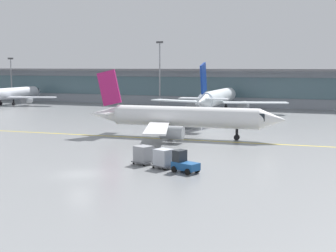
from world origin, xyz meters
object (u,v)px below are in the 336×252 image
object	(u,v)px
apron_light_mast_0	(11,77)
taxiing_regional_jet	(183,117)
gate_airplane_0	(10,94)
cargo_dolly_trailing	(143,154)
cargo_dolly_lead	(164,158)
gate_airplane_1	(218,98)
baggage_tug	(184,163)
apron_light_mast_1	(160,71)

from	to	relation	value
apron_light_mast_0	taxiing_regional_jet	bearing A→B (deg)	-35.20
gate_airplane_0	cargo_dolly_trailing	xyz separation A→B (m)	(65.55, -58.60, -1.91)
cargo_dolly_lead	apron_light_mast_0	world-z (taller)	apron_light_mast_0
gate_airplane_1	cargo_dolly_lead	world-z (taller)	gate_airplane_1
baggage_tug	apron_light_mast_1	bearing A→B (deg)	135.03
baggage_tug	gate_airplane_0	bearing A→B (deg)	160.28
cargo_dolly_lead	apron_light_mast_0	distance (m)	105.19
gate_airplane_0	cargo_dolly_lead	xyz separation A→B (m)	(68.24, -59.62, -1.91)
baggage_tug	apron_light_mast_0	size ratio (longest dim) A/B	0.23
cargo_dolly_trailing	apron_light_mast_1	size ratio (longest dim) A/B	0.15
gate_airplane_1	apron_light_mast_0	world-z (taller)	apron_light_mast_0
baggage_tug	cargo_dolly_trailing	bearing A→B (deg)	180.00
baggage_tug	cargo_dolly_lead	distance (m)	2.66
apron_light_mast_1	gate_airplane_1	bearing A→B (deg)	-29.71
gate_airplane_0	baggage_tug	bearing A→B (deg)	-134.11
gate_airplane_0	apron_light_mast_1	size ratio (longest dim) A/B	1.81
gate_airplane_1	cargo_dolly_lead	distance (m)	60.11
cargo_dolly_lead	apron_light_mast_1	world-z (taller)	apron_light_mast_1
taxiing_regional_jet	baggage_tug	world-z (taller)	taxiing_regional_jet
cargo_dolly_lead	gate_airplane_1	bearing A→B (deg)	121.30
cargo_dolly_trailing	cargo_dolly_lead	bearing A→B (deg)	0.00
gate_airplane_1	cargo_dolly_trailing	size ratio (longest dim) A/B	13.10
gate_airplane_0	apron_light_mast_0	xyz separation A→B (m)	(-8.93, 11.60, 4.08)
apron_light_mast_0	gate_airplane_0	bearing A→B (deg)	-52.41
taxiing_regional_jet	cargo_dolly_trailing	world-z (taller)	taxiing_regional_jet
cargo_dolly_lead	apron_light_mast_1	size ratio (longest dim) A/B	0.15
apron_light_mast_1	baggage_tug	bearing A→B (deg)	-65.83
baggage_tug	apron_light_mast_0	xyz separation A→B (m)	(-79.65, 72.17, 6.16)
baggage_tug	gate_airplane_1	bearing A→B (deg)	123.41
gate_airplane_0	baggage_tug	world-z (taller)	gate_airplane_0
gate_airplane_1	baggage_tug	size ratio (longest dim) A/B	11.33
taxiing_regional_jet	apron_light_mast_0	world-z (taller)	apron_light_mast_0
baggage_tug	apron_light_mast_1	size ratio (longest dim) A/B	0.18
baggage_tug	taxiing_regional_jet	bearing A→B (deg)	130.69
gate_airplane_0	gate_airplane_1	distance (m)	57.36
taxiing_regional_jet	baggage_tug	size ratio (longest dim) A/B	10.03
cargo_dolly_trailing	gate_airplane_1	bearing A→B (deg)	118.89
taxiing_regional_jet	apron_light_mast_0	bearing A→B (deg)	141.42
gate_airplane_0	taxiing_regional_jet	bearing A→B (deg)	-125.38
apron_light_mast_1	apron_light_mast_0	bearing A→B (deg)	177.92
cargo_dolly_lead	apron_light_mast_0	size ratio (longest dim) A/B	0.20
gate_airplane_0	apron_light_mast_0	bearing A→B (deg)	34.06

